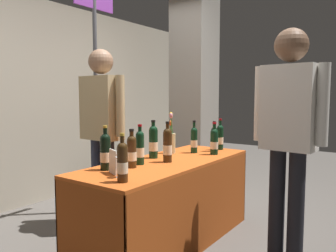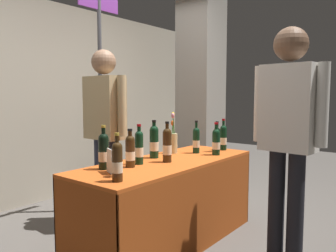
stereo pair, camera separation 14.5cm
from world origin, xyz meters
The scene contains 20 objects.
ground_plane centered at (0.00, 0.00, 0.00)m, with size 12.00×12.00×0.00m, color #514C47.
back_partition centered at (0.00, 1.99, 1.22)m, with size 7.87×0.12×2.44m, color #B2A893.
concrete_pillar centered at (1.62, 0.72, 1.67)m, with size 0.50×0.50×3.33m, color gray.
tasting_table centered at (0.00, 0.00, 0.51)m, with size 1.81×0.67×0.73m.
featured_wine_bottle centered at (0.02, 0.18, 0.88)m, with size 0.08×0.08×0.34m.
display_bottle_0 centered at (-0.57, 0.17, 0.88)m, with size 0.08×0.08×0.34m.
display_bottle_1 centered at (0.47, 0.02, 0.86)m, with size 0.07×0.07×0.32m.
display_bottle_2 centered at (-0.05, -0.03, 0.88)m, with size 0.08×0.08×0.34m.
display_bottle_3 centered at (0.80, -0.09, 0.87)m, with size 0.07×0.07×0.32m.
display_bottle_4 centered at (0.50, -0.18, 0.86)m, with size 0.08×0.08×0.31m.
display_bottle_5 centered at (-0.26, 0.09, 0.88)m, with size 0.07×0.07×0.33m.
display_bottle_6 centered at (-0.75, -0.18, 0.87)m, with size 0.07×0.07×0.32m.
display_bottle_7 centered at (0.67, -0.09, 0.86)m, with size 0.07×0.07×0.30m.
display_bottle_8 centered at (-0.39, 0.07, 0.87)m, with size 0.08×0.08×0.30m.
wine_glass_near_vendor centered at (-0.67, -0.08, 0.84)m, with size 0.07×0.07×0.14m.
flower_vase centered at (0.32, 0.19, 0.86)m, with size 0.08×0.08×0.40m.
brochure_stand centered at (-0.63, 0.04, 0.82)m, with size 0.14×0.01×0.17m, color silver.
vendor_presenter centered at (-0.05, 0.76, 1.05)m, with size 0.24×0.60×1.74m.
taster_foreground_right centered at (0.22, -0.94, 1.08)m, with size 0.24×0.55×1.78m.
booth_signpost centered at (0.20, 1.10, 1.44)m, with size 0.54×0.04×2.40m.
Camera 1 is at (-2.31, -1.65, 1.29)m, focal length 35.73 mm.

